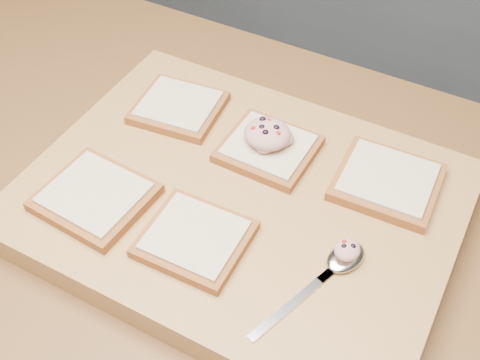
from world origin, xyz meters
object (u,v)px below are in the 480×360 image
object	(u,v)px
cutting_board	(240,203)
tuna_salad_dollop	(267,134)
bread_far_center	(268,148)
spoon	(338,264)

from	to	relation	value
cutting_board	tuna_salad_dollop	world-z (taller)	tuna_salad_dollop
cutting_board	tuna_salad_dollop	bearing A→B (deg)	92.86
bread_far_center	spoon	distance (m)	0.20
cutting_board	spoon	bearing A→B (deg)	-16.92
cutting_board	bread_far_center	size ratio (longest dim) A/B	4.44
spoon	bread_far_center	bearing A→B (deg)	140.10
cutting_board	bread_far_center	world-z (taller)	bread_far_center
bread_far_center	tuna_salad_dollop	distance (m)	0.02
tuna_salad_dollop	spoon	size ratio (longest dim) A/B	0.36
bread_far_center	spoon	xyz separation A→B (m)	(0.15, -0.13, -0.00)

